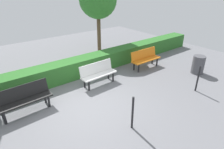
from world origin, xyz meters
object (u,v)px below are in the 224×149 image
Objects in this scene: bench_white at (98,73)px; trash_bin at (198,65)px; bench_orange at (145,58)px; bench_black at (24,98)px; tree_near at (98,0)px.

trash_bin is at bearing 153.02° from bench_white.
bench_black is (5.45, 0.10, 0.00)m from bench_orange.
bench_orange is at bearing 178.84° from bench_black.
bench_orange is 2.33m from trash_bin.
bench_white is at bearing -25.12° from trash_bin.
bench_white is 0.91× the size of bench_black.
bench_black is (2.80, 0.12, 0.00)m from bench_white.
bench_white is at bearing -179.74° from bench_black.
bench_white and bench_black have the same top height.
tree_near is at bearing -148.85° from bench_black.
bench_orange is at bearing 177.73° from bench_white.
trash_bin is at bearing 127.38° from bench_orange.
bench_white is 4.45m from trash_bin.
bench_black is at bearing 0.66° from bench_white.
tree_near reaches higher than trash_bin.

